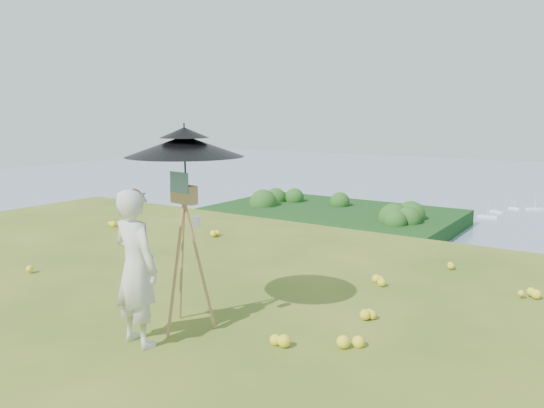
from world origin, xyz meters
The scene contains 8 objects.
peninsula centered at (-75.00, 155.00, -29.00)m, with size 90.00×60.00×12.00m, color #0E3610, non-canonical shape.
slope_trees centered at (0.00, 35.00, -15.00)m, with size 110.00×50.00×6.00m, color #234E17, non-canonical shape.
moored_boats centered at (-12.50, 161.00, -33.65)m, with size 140.00×140.00×0.70m, color white, non-canonical shape.
wildflowers centered at (0.00, 0.25, 0.06)m, with size 10.00×10.50×0.12m, color yellow, non-canonical shape.
painter centered at (1.79, 0.59, 0.82)m, with size 0.60×0.39×1.64m, color beige.
field_easel centered at (1.93, 1.19, 0.88)m, with size 0.67×0.67×1.77m, color olive, non-canonical shape.
sun_umbrella centered at (1.93, 1.22, 1.87)m, with size 1.28×1.28×0.83m, color black, non-canonical shape.
painter_cap centered at (1.79, 0.59, 1.60)m, with size 0.18×0.22×0.10m, color #CA6F7F, non-canonical shape.
Camera 1 is at (5.87, -2.99, 2.37)m, focal length 35.00 mm.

